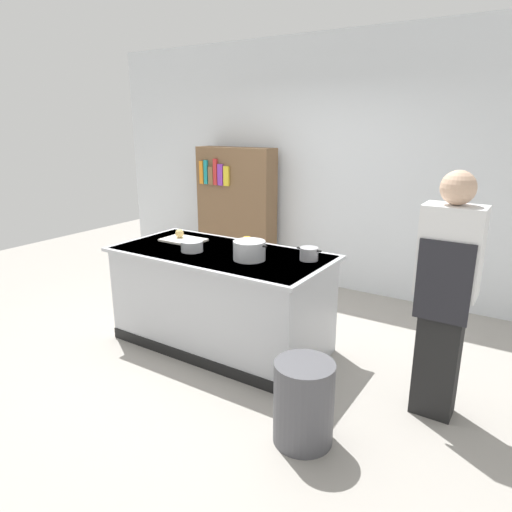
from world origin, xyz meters
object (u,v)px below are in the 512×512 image
stock_pot (249,250)px  onion (180,233)px  sauce_pan (309,254)px  bookshelf (236,212)px  juice_cup (247,242)px  person_chef (445,292)px  mixing_bowl (192,246)px  trash_bin (304,403)px

stock_pot → onion: bearing=168.2°
sauce_pan → bookshelf: bookshelf is taller
onion → juice_cup: onion is taller
juice_cup → bookshelf: (-1.22, 1.56, -0.10)m
onion → person_chef: (2.49, -0.17, -0.05)m
mixing_bowl → trash_bin: (1.48, -0.68, -0.67)m
stock_pot → person_chef: (1.54, 0.03, -0.07)m
sauce_pan → trash_bin: size_ratio=0.39×
onion → mixing_bowl: (0.38, -0.26, -0.02)m
stock_pot → juice_cup: bearing=126.7°
stock_pot → sauce_pan: (0.42, 0.26, -0.03)m
stock_pot → person_chef: bearing=1.1°
sauce_pan → juice_cup: bearing=175.5°
sauce_pan → mixing_bowl: 1.04m
stock_pot → sauce_pan: bearing=31.2°
stock_pot → person_chef: size_ratio=0.19×
person_chef → stock_pot: bearing=93.0°
onion → sauce_pan: sauce_pan is taller
sauce_pan → person_chef: (1.12, -0.23, -0.04)m
onion → mixing_bowl: bearing=-34.5°
stock_pot → bookshelf: bookshelf is taller
sauce_pan → trash_bin: sauce_pan is taller
person_chef → bookshelf: bearing=60.4°
sauce_pan → person_chef: person_chef is taller
mixing_bowl → sauce_pan: bearing=17.7°
sauce_pan → bookshelf: bearing=139.3°
sauce_pan → bookshelf: (-1.87, 1.61, -0.10)m
sauce_pan → trash_bin: (0.48, -1.00, -0.67)m
trash_bin → onion: bearing=153.1°
mixing_bowl → person_chef: (2.12, 0.09, -0.03)m
juice_cup → trash_bin: bearing=-42.8°
onion → bookshelf: 1.74m
onion → sauce_pan: 1.37m
person_chef → mixing_bowl: bearing=94.4°
stock_pot → person_chef: 1.55m
onion → trash_bin: (1.85, -0.94, -0.68)m
mixing_bowl → onion: bearing=145.5°
sauce_pan → juice_cup: 0.66m
mixing_bowl → person_chef: 2.12m
trash_bin → bookshelf: (-2.35, 2.61, 0.57)m
onion → mixing_bowl: onion is taller
stock_pot → sauce_pan: stock_pot is taller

